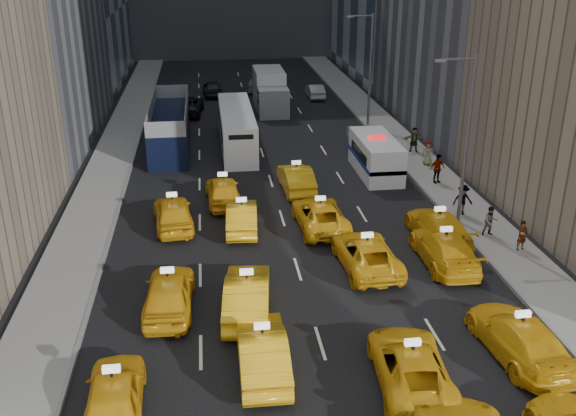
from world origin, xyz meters
name	(u,v)px	position (x,y,z in m)	size (l,w,h in m)	color
ground	(330,376)	(0.00, 0.00, 0.00)	(160.00, 160.00, 0.00)	black
sidewalk_west	(111,162)	(-10.50, 25.00, 0.07)	(3.00, 90.00, 0.15)	gray
sidewalk_east	(407,150)	(10.50, 25.00, 0.07)	(3.00, 90.00, 0.15)	gray
curb_west	(133,161)	(-9.05, 25.00, 0.09)	(0.15, 90.00, 0.18)	slate
curb_east	(388,151)	(9.05, 25.00, 0.09)	(0.15, 90.00, 0.18)	slate
streetlight_near	(465,136)	(9.18, 12.00, 4.92)	(2.15, 0.22, 9.00)	#595B60
streetlight_far	(369,66)	(9.18, 32.00, 4.92)	(2.15, 0.22, 9.00)	#595B60
taxi_4	(115,395)	(-7.19, -1.07, 0.77)	(1.82, 4.52, 1.54)	#E8A613
taxi_5	(262,350)	(-2.32, 0.67, 0.80)	(1.69, 4.83, 1.59)	#E8A613
taxi_6	(411,365)	(2.63, -0.73, 0.72)	(2.38, 5.15, 1.43)	#E8A613
taxi_7	(519,337)	(7.04, 0.30, 0.77)	(2.16, 5.31, 1.54)	#E8A613
taxi_8	(169,293)	(-5.73, 5.11, 0.82)	(1.94, 4.83, 1.65)	#E8A613
taxi_9	(247,295)	(-2.58, 4.51, 0.84)	(1.77, 5.07, 1.67)	#E8A613
taxi_10	(366,254)	(3.18, 7.73, 0.73)	(2.42, 5.24, 1.46)	#E8A613
taxi_11	(444,249)	(6.91, 7.67, 0.78)	(2.19, 5.38, 1.56)	#E8A613
taxi_12	(173,213)	(-5.86, 13.58, 0.82)	(1.93, 4.80, 1.64)	#E8A613
taxi_13	(242,217)	(-2.28, 12.77, 0.74)	(1.57, 4.50, 1.48)	#E8A613
taxi_14	(320,215)	(1.85, 12.50, 0.73)	(2.41, 5.24, 1.46)	#E8A613
taxi_15	(438,227)	(7.49, 10.13, 0.77)	(2.15, 5.28, 1.53)	#E8A613
taxi_16	(223,191)	(-3.12, 16.57, 0.79)	(1.87, 4.64, 1.58)	#E8A613
taxi_17	(296,178)	(1.36, 18.08, 0.79)	(1.68, 4.82, 1.59)	#E8A613
nypd_van	(376,157)	(6.94, 20.50, 1.17)	(2.75, 6.15, 2.58)	white
double_decker	(170,125)	(-6.54, 28.32, 1.67)	(2.88, 11.63, 3.37)	black
city_bus	(237,128)	(-1.70, 27.59, 1.41)	(2.61, 11.13, 2.86)	white
box_truck	(270,91)	(1.92, 38.71, 1.70)	(3.38, 7.79, 3.46)	silver
misc_car_0	(362,136)	(7.44, 26.38, 0.82)	(1.73, 4.95, 1.63)	#ABADB3
misc_car_1	(187,105)	(-5.52, 38.07, 0.79)	(2.61, 5.67, 1.58)	black
misc_car_2	(256,84)	(1.29, 46.75, 0.67)	(1.89, 4.64, 1.35)	gray
misc_car_3	(212,88)	(-3.14, 45.01, 0.76)	(1.80, 4.48, 1.53)	black
misc_car_4	(315,91)	(6.73, 42.85, 0.67)	(1.42, 4.07, 1.34)	#9EA1A5
pedestrian_0	(522,235)	(11.05, 8.31, 0.91)	(0.56, 0.37, 1.53)	gray
pedestrian_1	(491,221)	(10.23, 10.11, 0.93)	(0.76, 0.42, 1.56)	gray
pedestrian_2	(463,200)	(9.84, 12.89, 1.02)	(1.12, 0.46, 1.74)	gray
pedestrian_3	(437,169)	(10.19, 17.97, 1.07)	(1.08, 0.49, 1.84)	gray
pedestrian_4	(428,153)	(10.77, 21.40, 0.97)	(0.80, 0.44, 1.64)	gray
pedestrian_5	(414,140)	(10.78, 24.43, 1.02)	(1.61, 0.46, 1.74)	gray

